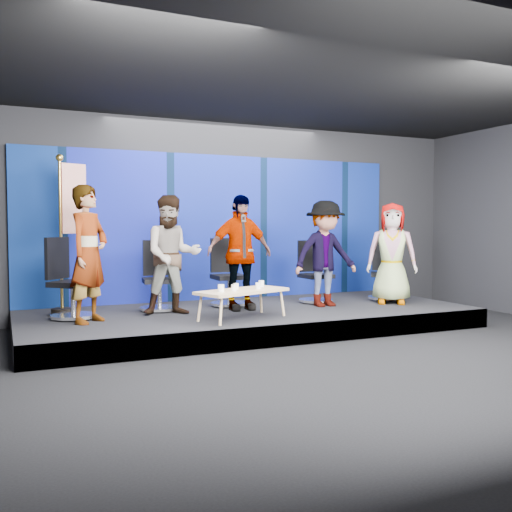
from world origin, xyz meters
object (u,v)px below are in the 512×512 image
object	(u,v)px
chair_d	(314,282)
mug_c	(236,286)
panelist_a	(89,254)
mug_d	(258,286)
panelist_c	(239,252)
chair_a	(69,292)
coffee_table	(242,292)
chair_b	(159,287)
flag_stand	(69,230)
mug_b	(234,288)
chair_c	(228,284)
panelist_e	(392,253)
mug_e	(261,284)
panelist_d	(325,254)
chair_e	(384,280)
mug_a	(221,288)
panelist_b	(172,255)

from	to	relation	value
chair_d	mug_c	xyz separation A→B (m)	(-1.89, -1.03, 0.11)
panelist_a	mug_d	xyz separation A→B (m)	(2.29, -0.55, -0.48)
panelist_c	chair_d	bearing A→B (deg)	11.33
chair_a	panelist_a	bearing A→B (deg)	-111.97
panelist_a	panelist_c	xyz separation A→B (m)	(2.34, 0.28, -0.04)
coffee_table	chair_b	bearing A→B (deg)	124.20
chair_b	flag_stand	size ratio (longest dim) A/B	0.46
mug_b	chair_c	bearing A→B (deg)	71.98
panelist_e	panelist_a	bearing A→B (deg)	-146.22
mug_e	flag_stand	world-z (taller)	flag_stand
coffee_table	mug_b	size ratio (longest dim) A/B	16.43
panelist_c	mug_d	bearing A→B (deg)	-92.83
chair_a	mug_c	xyz separation A→B (m)	(2.20, -0.93, 0.08)
panelist_d	chair_b	bearing A→B (deg)	165.79
chair_a	panelist_d	size ratio (longest dim) A/B	0.67
panelist_a	chair_e	xyz separation A→B (m)	(5.20, 0.36, -0.60)
panelist_a	chair_b	world-z (taller)	panelist_a
coffee_table	mug_b	world-z (taller)	mug_b
mug_a	mug_e	bearing A→B (deg)	25.86
panelist_d	panelist_e	xyz separation A→B (m)	(1.22, -0.17, -0.01)
chair_e	mug_c	xyz separation A→B (m)	(-3.22, -0.83, 0.11)
panelist_b	panelist_e	size ratio (longest dim) A/B	1.04
chair_a	panelist_e	bearing A→B (deg)	-53.02
chair_a	flag_stand	world-z (taller)	flag_stand
mug_e	flag_stand	size ratio (longest dim) A/B	0.04
mug_e	chair_a	bearing A→B (deg)	163.92
panelist_d	panelist_e	distance (m)	1.23
chair_b	mug_a	world-z (taller)	chair_b
chair_b	flag_stand	world-z (taller)	flag_stand
chair_d	mug_e	bearing A→B (deg)	-148.27
chair_d	mug_c	distance (m)	2.15
chair_a	mug_e	bearing A→B (deg)	-62.98
panelist_d	mug_d	xyz separation A→B (m)	(-1.49, -0.62, -0.41)
chair_b	panelist_e	bearing A→B (deg)	-4.53
chair_d	panelist_e	distance (m)	1.41
panelist_c	chair_e	bearing A→B (deg)	2.35
chair_b	coffee_table	size ratio (longest dim) A/B	0.75
panelist_b	flag_stand	xyz separation A→B (m)	(-1.40, 0.66, 0.37)
panelist_d	coffee_table	bearing A→B (deg)	-160.20
chair_d	mug_e	world-z (taller)	chair_d
chair_d	coffee_table	xyz separation A→B (m)	(-1.83, -1.13, 0.03)
chair_a	panelist_d	world-z (taller)	panelist_d
chair_a	chair_d	world-z (taller)	chair_a
mug_b	panelist_b	bearing A→B (deg)	125.16
chair_a	chair_e	distance (m)	5.42
chair_c	mug_e	world-z (taller)	chair_c
chair_e	mug_c	distance (m)	3.33
panelist_a	panelist_e	size ratio (longest dim) A/B	1.10
coffee_table	mug_b	bearing A→B (deg)	-148.39
chair_a	panelist_c	bearing A→B (deg)	-51.01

